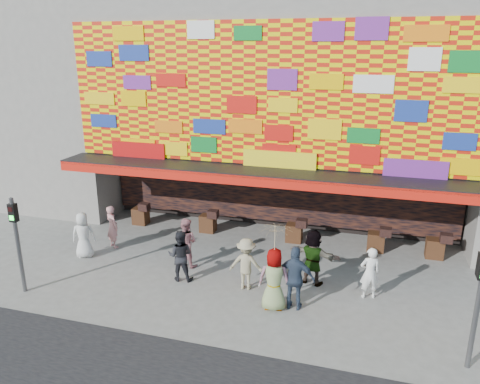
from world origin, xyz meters
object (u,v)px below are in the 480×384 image
Objects in this scene: ped_a at (84,235)px; ped_h at (370,273)px; ped_i at (186,242)px; ped_b at (112,227)px; signal_left at (17,235)px; ped_c at (180,256)px; parasol at (275,240)px; ped_e at (295,278)px; ped_f at (313,257)px; ped_d at (246,264)px; signal_right at (479,296)px; ped_g at (274,280)px.

ped_h is at bearing 155.75° from ped_a.
ped_b is at bearing -2.81° from ped_i.
signal_left is 1.82× the size of ped_a.
parasol is (3.22, -0.86, 1.30)m from ped_c.
ped_a is at bearing 14.73° from ped_i.
ped_a is at bearing 94.54° from ped_b.
ped_c is at bearing 111.53° from ped_i.
ped_i is at bearing -85.56° from ped_c.
ped_h is 0.95× the size of ped_i.
ped_f is (0.27, 1.61, -0.05)m from ped_e.
ped_d is at bearing 167.02° from ped_i.
ped_a is 0.87× the size of ped_e.
parasol reaches higher than ped_f.
parasol is (-2.56, -1.41, 1.33)m from ped_h.
ped_a reaches higher than ped_h.
ped_c is at bearing 165.79° from signal_right.
ped_c is (3.93, -0.59, 0.01)m from ped_a.
ped_f is 0.97× the size of ped_g.
ped_f reaches higher than ped_h.
ped_e is at bearing 94.19° from ped_f.
ped_i is at bearing 162.20° from ped_a.
ped_i is (3.70, 0.40, 0.02)m from ped_a.
signal_left is at bearing 107.62° from ped_b.
ped_a is 6.11m from ped_d.
ped_g is at bearing -90.00° from parasol.
ped_h is at bearing 131.95° from signal_right.
ped_f is (7.99, 0.35, 0.07)m from ped_a.
ped_g is at bearing 78.81° from ped_f.
signal_left is 1.87× the size of ped_b.
parasol is at bearing 78.81° from ped_f.
ped_d is at bearing -22.93° from ped_e.
ped_f is at bearing 19.76° from signal_left.
ped_a is at bearing -8.20° from ped_e.
ped_h is 3.21m from parasol.
ped_f is (-4.07, 2.99, -0.97)m from signal_right.
ped_h is 6.03m from ped_i.
ped_e is at bearing 161.36° from ped_c.
ped_b is at bearing -34.09° from ped_c.
ped_a is (0.35, 2.65, -1.04)m from signal_left.
ped_b is at bearing -25.52° from ped_h.
parasol reaches higher than ped_d.
ped_a is 0.91× the size of parasol.
signal_right is at bearing 157.44° from ped_d.
ped_i is at bearing 151.72° from parasol.
ped_b is 0.90× the size of ped_f.
ped_b is at bearing -29.27° from ped_g.
ped_i is at bearing -160.64° from ped_b.
ped_e reaches higher than ped_c.
ped_d is at bearing -165.11° from ped_b.
ped_g is (-0.57, -0.19, -0.03)m from ped_e.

